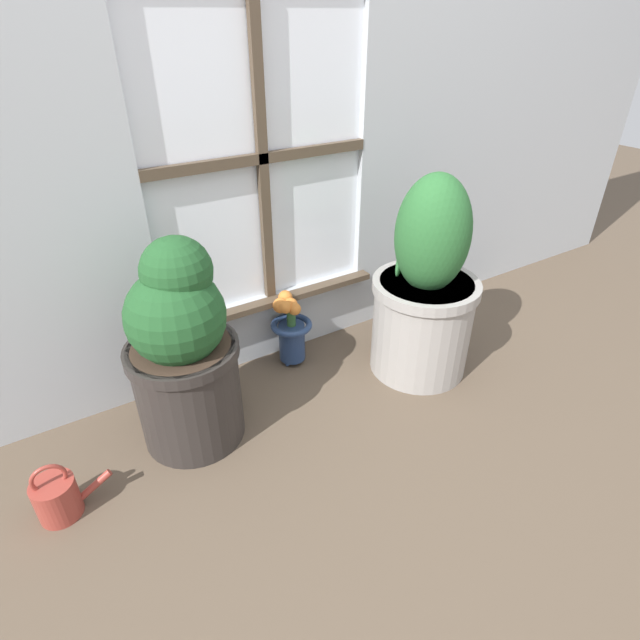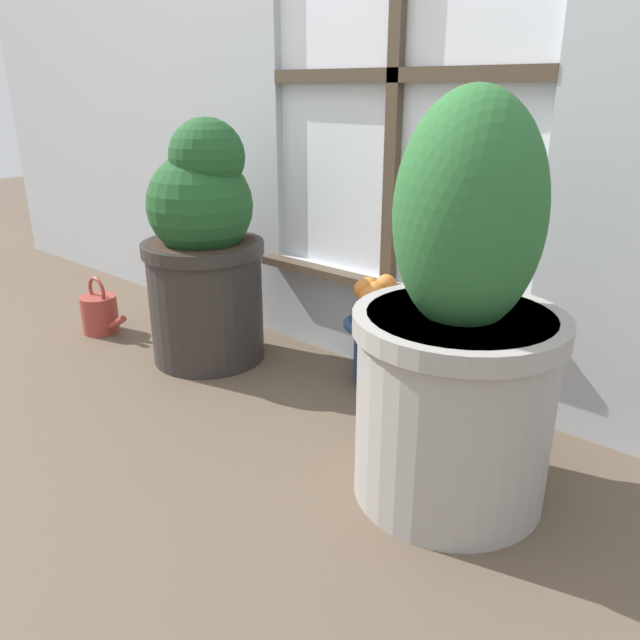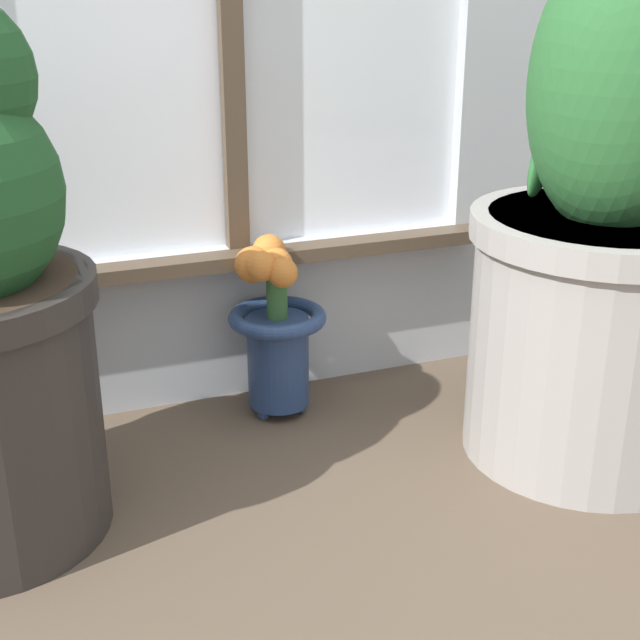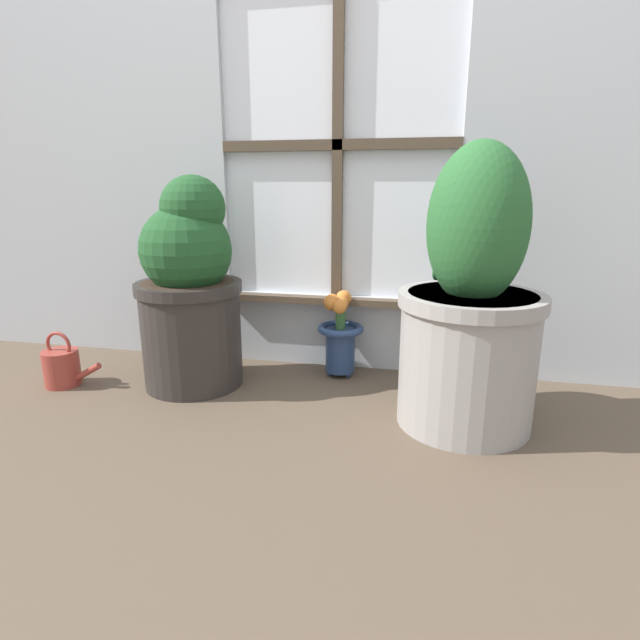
{
  "view_description": "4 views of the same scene",
  "coord_description": "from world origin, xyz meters",
  "px_view_note": "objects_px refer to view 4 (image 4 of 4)",
  "views": [
    {
      "loc": [
        -0.75,
        -1.05,
        1.23
      ],
      "look_at": [
        0.06,
        0.26,
        0.28
      ],
      "focal_mm": 28.0,
      "sensor_mm": 36.0,
      "label": 1
    },
    {
      "loc": [
        0.97,
        -0.84,
        0.78
      ],
      "look_at": [
        0.01,
        0.24,
        0.23
      ],
      "focal_mm": 35.0,
      "sensor_mm": 36.0,
      "label": 2
    },
    {
      "loc": [
        -0.39,
        -0.89,
        0.72
      ],
      "look_at": [
        0.04,
        0.25,
        0.23
      ],
      "focal_mm": 50.0,
      "sensor_mm": 36.0,
      "label": 3
    },
    {
      "loc": [
        0.32,
        -1.26,
        0.67
      ],
      "look_at": [
        -0.0,
        0.26,
        0.25
      ],
      "focal_mm": 28.0,
      "sensor_mm": 36.0,
      "label": 4
    }
  ],
  "objects_px": {
    "potted_plant_right": "(470,312)",
    "potted_plant_left": "(190,290)",
    "flower_vase": "(340,333)",
    "watering_can": "(62,367)"
  },
  "relations": [
    {
      "from": "potted_plant_left",
      "to": "potted_plant_right",
      "type": "relative_size",
      "value": 0.9
    },
    {
      "from": "potted_plant_left",
      "to": "watering_can",
      "type": "bearing_deg",
      "value": -165.95
    },
    {
      "from": "potted_plant_right",
      "to": "potted_plant_left",
      "type": "bearing_deg",
      "value": 172.9
    },
    {
      "from": "potted_plant_left",
      "to": "watering_can",
      "type": "distance_m",
      "value": 0.53
    },
    {
      "from": "flower_vase",
      "to": "watering_can",
      "type": "xyz_separation_m",
      "value": [
        -0.92,
        -0.29,
        -0.09
      ]
    },
    {
      "from": "potted_plant_right",
      "to": "watering_can",
      "type": "relative_size",
      "value": 3.69
    },
    {
      "from": "potted_plant_left",
      "to": "watering_can",
      "type": "height_order",
      "value": "potted_plant_left"
    },
    {
      "from": "flower_vase",
      "to": "watering_can",
      "type": "bearing_deg",
      "value": -162.17
    },
    {
      "from": "potted_plant_right",
      "to": "watering_can",
      "type": "xyz_separation_m",
      "value": [
        -1.33,
        0.0,
        -0.26
      ]
    },
    {
      "from": "potted_plant_right",
      "to": "flower_vase",
      "type": "xyz_separation_m",
      "value": [
        -0.42,
        0.3,
        -0.17
      ]
    }
  ]
}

